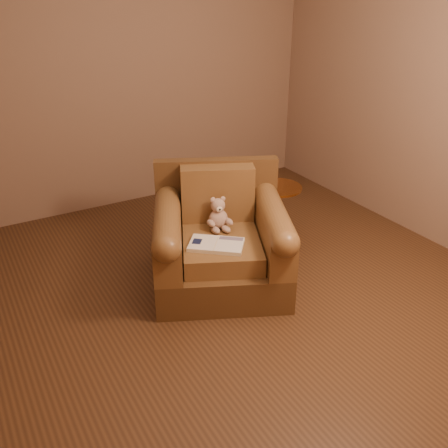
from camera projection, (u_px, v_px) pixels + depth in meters
floor at (230, 284)px, 3.98m from camera, size 4.00×4.00×0.00m
room at (232, 61)px, 3.21m from camera, size 4.02×4.02×2.71m
armchair at (220, 242)px, 3.88m from camera, size 1.30×1.28×0.90m
teddy_bear at (219, 217)px, 3.88m from camera, size 0.19×0.22×0.26m
guidebook at (216, 245)px, 3.65m from camera, size 0.45×0.43×0.03m
side_table at (276, 215)px, 4.40m from camera, size 0.42×0.42×0.58m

